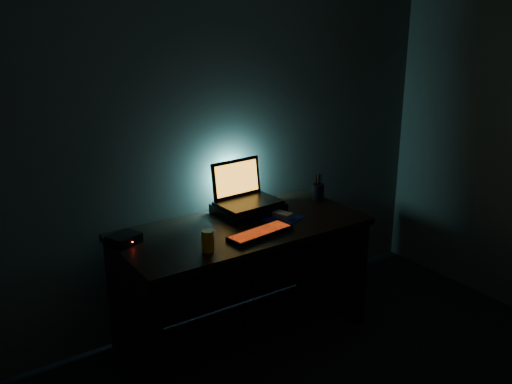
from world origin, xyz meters
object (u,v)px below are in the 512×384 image
at_px(keyboard, 260,233).
at_px(laptop, 244,193).
at_px(router, 124,239).
at_px(pen_cup, 318,192).
at_px(juice_glass, 208,241).
at_px(mouse, 283,215).

bearing_deg(keyboard, laptop, 61.94).
relative_size(keyboard, router, 2.10).
bearing_deg(router, pen_cup, -22.16).
xyz_separation_m(laptop, keyboard, (-0.14, -0.39, -0.11)).
relative_size(laptop, juice_glass, 3.38).
relative_size(pen_cup, juice_glass, 0.94).
relative_size(laptop, mouse, 3.44).
relative_size(juice_glass, router, 0.59).
relative_size(mouse, juice_glass, 0.98).
distance_m(mouse, juice_glass, 0.64).
height_order(keyboard, juice_glass, juice_glass).
height_order(juice_glass, router, juice_glass).
relative_size(keyboard, mouse, 3.64).
bearing_deg(pen_cup, juice_glass, -162.90).
relative_size(keyboard, pen_cup, 3.79).
relative_size(mouse, router, 0.58).
height_order(keyboard, router, router).
distance_m(laptop, keyboard, 0.43).
bearing_deg(keyboard, mouse, 19.81).
height_order(mouse, pen_cup, pen_cup).
distance_m(laptop, router, 0.84).
distance_m(keyboard, router, 0.76).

